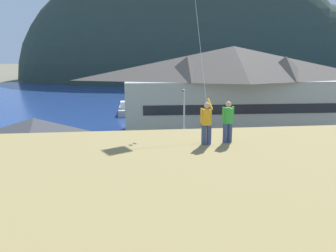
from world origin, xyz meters
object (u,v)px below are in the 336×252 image
at_px(parked_car_back_row_right, 312,182).
at_px(parked_car_mid_row_far, 31,196).
at_px(person_companion, 228,120).
at_px(person_kite_flyer, 207,122).
at_px(parked_car_front_row_end, 113,184).
at_px(harbor_lodge, 233,88).
at_px(parked_car_back_row_left, 215,186).
at_px(parked_car_mid_row_near, 180,163).
at_px(storage_shed_near_lot, 36,147).
at_px(parking_light_pole, 184,118).
at_px(parked_car_lone_by_shed, 266,155).
at_px(wharf_dock, 147,113).
at_px(moored_boat_wharfside, 125,110).
at_px(moored_boat_outer_mooring, 166,107).

distance_m(parked_car_back_row_right, parked_car_mid_row_far, 19.07).
bearing_deg(person_companion, person_kite_flyer, -167.82).
bearing_deg(parked_car_front_row_end, parked_car_mid_row_far, -163.46).
xyz_separation_m(harbor_lodge, parked_car_back_row_left, (-7.28, -20.26, -4.63)).
bearing_deg(harbor_lodge, parked_car_mid_row_near, -120.71).
bearing_deg(storage_shed_near_lot, parking_light_pole, 18.90).
height_order(parked_car_back_row_left, parked_car_front_row_end, same).
relative_size(parking_light_pole, person_companion, 3.71).
relative_size(parked_car_back_row_left, parked_car_front_row_end, 1.01).
bearing_deg(parked_car_lone_by_shed, person_companion, -118.53).
height_order(wharf_dock, parking_light_pole, parking_light_pole).
bearing_deg(parked_car_back_row_right, parked_car_front_row_end, 174.82).
height_order(parked_car_back_row_right, parked_car_mid_row_near, same).
distance_m(parked_car_back_row_right, person_kite_flyer, 14.16).
xyz_separation_m(person_kite_flyer, person_companion, (0.95, 0.21, -0.02)).
height_order(moored_boat_wharfside, parked_car_mid_row_far, moored_boat_wharfside).
relative_size(harbor_lodge, person_kite_flyer, 15.23).
height_order(parked_car_back_row_right, person_companion, person_companion).
height_order(moored_boat_wharfside, parked_car_back_row_left, moored_boat_wharfside).
bearing_deg(person_kite_flyer, parked_car_mid_row_near, 85.40).
xyz_separation_m(parked_car_back_row_right, person_kite_flyer, (-9.69, -8.26, 6.19)).
distance_m(parked_car_mid_row_near, person_kite_flyer, 15.07).
bearing_deg(moored_boat_outer_mooring, parked_car_mid_row_near, -94.31).
height_order(parked_car_front_row_end, parked_car_mid_row_far, same).
xyz_separation_m(parked_car_back_row_right, parked_car_lone_by_shed, (-0.78, 6.57, 0.00)).
relative_size(parked_car_back_row_right, parked_car_mid_row_near, 1.02).
bearing_deg(parked_car_back_row_left, parked_car_front_row_end, 170.22).
bearing_deg(person_companion, moored_boat_outer_mooring, 86.77).
bearing_deg(parked_car_lone_by_shed, parked_car_back_row_right, -83.21).
bearing_deg(person_companion, wharf_dock, 91.29).
relative_size(parked_car_front_row_end, person_kite_flyer, 2.29).
bearing_deg(parking_light_pole, moored_boat_outer_mooring, 87.19).
relative_size(storage_shed_near_lot, parking_light_pole, 1.22).
bearing_deg(parked_car_lone_by_shed, person_kite_flyer, -120.98).
bearing_deg(moored_boat_wharfside, harbor_lodge, -48.66).
height_order(storage_shed_near_lot, parked_car_lone_by_shed, storage_shed_near_lot).
distance_m(parked_car_back_row_left, parking_light_pole, 10.73).
bearing_deg(person_companion, parking_light_pole, 86.14).
relative_size(parked_car_back_row_left, parking_light_pole, 0.66).
xyz_separation_m(parked_car_mid_row_near, person_kite_flyer, (-1.10, -13.70, 6.19)).
bearing_deg(parked_car_back_row_right, parked_car_mid_row_far, -179.22).
distance_m(parked_car_back_row_right, parking_light_pole, 13.13).
xyz_separation_m(harbor_lodge, moored_boat_outer_mooring, (-6.40, 17.50, -4.97)).
distance_m(parked_car_mid_row_near, person_companion, 14.84).
relative_size(harbor_lodge, moored_boat_outer_mooring, 3.77).
relative_size(parked_car_mid_row_far, parking_light_pole, 0.65).
height_order(moored_boat_wharfside, person_companion, person_companion).
relative_size(moored_boat_wharfside, parked_car_lone_by_shed, 1.58).
distance_m(parked_car_back_row_left, person_kite_flyer, 10.72).
distance_m(parked_car_mid_row_near, parked_car_front_row_end, 6.79).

